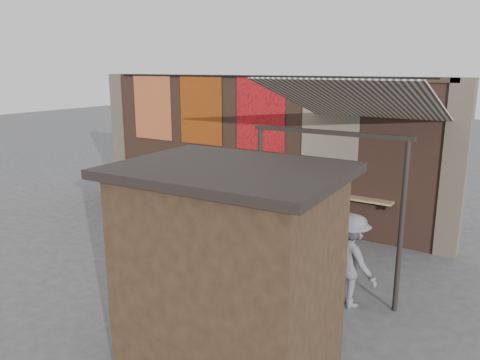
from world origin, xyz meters
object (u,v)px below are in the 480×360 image
(shelf_box, at_px, (299,184))
(shopper_grey, at_px, (351,260))
(scooter_stool_7, at_px, (304,221))
(scooter_stool_4, at_px, (241,210))
(diner_left, at_px, (196,187))
(shopper_tan, at_px, (302,219))
(scooter_stool_0, at_px, (175,196))
(scooter_stool_1, at_px, (189,199))
(scooter_stool_3, at_px, (223,207))
(market_stall, at_px, (230,276))
(scooter_stool_6, at_px, (281,218))
(scooter_stool_5, at_px, (262,213))
(scooter_stool_2, at_px, (208,204))
(shopper_navy, at_px, (331,254))
(diner_right, at_px, (168,191))

(shelf_box, bearing_deg, shopper_grey, -50.98)
(scooter_stool_7, bearing_deg, scooter_stool_4, -179.68)
(diner_left, height_order, shopper_tan, diner_left)
(scooter_stool_0, xyz_separation_m, diner_left, (0.83, -0.01, 0.41))
(scooter_stool_0, distance_m, scooter_stool_1, 0.61)
(scooter_stool_1, height_order, shopper_tan, shopper_tan)
(scooter_stool_3, height_order, market_stall, market_stall)
(scooter_stool_6, relative_size, shopper_grey, 0.42)
(scooter_stool_0, xyz_separation_m, scooter_stool_5, (3.04, 0.00, 0.01))
(scooter_stool_3, distance_m, shopper_grey, 5.55)
(scooter_stool_4, distance_m, market_stall, 6.51)
(shopper_tan, bearing_deg, scooter_stool_2, 110.16)
(scooter_stool_4, height_order, shopper_grey, shopper_grey)
(scooter_stool_5, bearing_deg, scooter_stool_4, -176.44)
(shelf_box, distance_m, shopper_grey, 4.06)
(scooter_stool_1, bearing_deg, scooter_stool_0, 175.09)
(scooter_stool_6, bearing_deg, scooter_stool_7, -1.60)
(scooter_stool_1, height_order, shopper_grey, shopper_grey)
(scooter_stool_5, xyz_separation_m, market_stall, (2.70, -5.54, 1.02))
(diner_left, relative_size, shopper_navy, 1.07)
(scooter_stool_3, distance_m, diner_right, 1.67)
(scooter_stool_4, bearing_deg, diner_right, -165.51)
(scooter_stool_0, bearing_deg, scooter_stool_1, -4.91)
(scooter_stool_0, height_order, diner_left, diner_left)
(scooter_stool_7, xyz_separation_m, shopper_navy, (1.72, -2.47, 0.36))
(scooter_stool_0, xyz_separation_m, scooter_stool_4, (2.41, -0.04, -0.01))
(diner_right, bearing_deg, market_stall, -38.84)
(scooter_stool_2, height_order, scooter_stool_4, scooter_stool_4)
(scooter_stool_2, relative_size, diner_left, 0.48)
(market_stall, bearing_deg, scooter_stool_6, 108.28)
(scooter_stool_7, bearing_deg, shelf_box, 133.98)
(scooter_stool_5, bearing_deg, shelf_box, 17.33)
(diner_left, bearing_deg, scooter_stool_1, 174.19)
(scooter_stool_0, xyz_separation_m, scooter_stool_6, (3.65, -0.01, -0.05))
(scooter_stool_3, height_order, scooter_stool_4, scooter_stool_4)
(shelf_box, relative_size, shopper_tan, 0.39)
(shelf_box, xyz_separation_m, scooter_stool_7, (0.31, -0.32, -0.86))
(scooter_stool_1, bearing_deg, shopper_tan, -12.05)
(scooter_stool_1, distance_m, scooter_stool_6, 3.05)
(scooter_stool_3, height_order, shopper_tan, shopper_tan)
(shopper_navy, height_order, shopper_tan, shopper_tan)
(shelf_box, bearing_deg, scooter_stool_5, -162.67)
(scooter_stool_1, xyz_separation_m, diner_right, (-0.33, -0.54, 0.33))
(scooter_stool_6, height_order, shopper_tan, shopper_tan)
(scooter_stool_5, relative_size, diner_left, 0.52)
(scooter_stool_1, xyz_separation_m, market_stall, (5.14, -5.49, 1.02))
(scooter_stool_7, bearing_deg, diner_left, 179.62)
(scooter_stool_5, height_order, shopper_navy, shopper_navy)
(shopper_navy, xyz_separation_m, market_stall, (-0.28, -3.04, 0.67))
(scooter_stool_5, bearing_deg, diner_left, -179.85)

